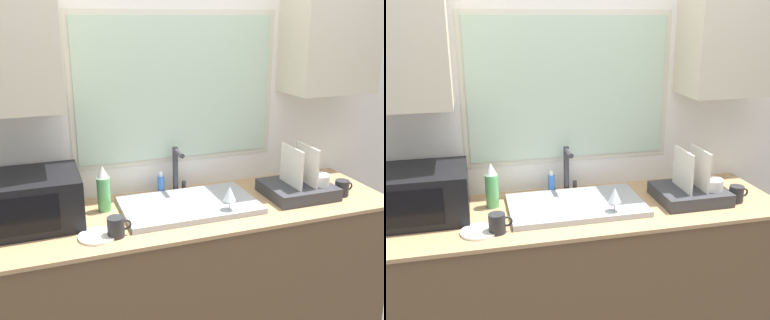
% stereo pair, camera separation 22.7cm
% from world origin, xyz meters
% --- Properties ---
extents(countertop, '(2.17, 0.67, 0.90)m').
position_xyz_m(countertop, '(0.00, 0.32, 0.45)').
color(countertop, brown).
rests_on(countertop, ground_plane).
extents(wall_back, '(6.00, 0.38, 2.60)m').
position_xyz_m(wall_back, '(0.00, 0.63, 1.41)').
color(wall_back, silver).
rests_on(wall_back, ground_plane).
extents(sink_basin, '(0.71, 0.42, 0.03)m').
position_xyz_m(sink_basin, '(-0.03, 0.33, 0.92)').
color(sink_basin, '#9EA0A5').
rests_on(sink_basin, countertop).
extents(faucet, '(0.08, 0.15, 0.27)m').
position_xyz_m(faucet, '(-0.03, 0.56, 1.06)').
color(faucet, '#333338').
rests_on(faucet, countertop).
extents(microwave, '(0.45, 0.39, 0.25)m').
position_xyz_m(microwave, '(-0.81, 0.40, 1.03)').
color(microwave, black).
rests_on(microwave, countertop).
extents(dish_rack, '(0.37, 0.32, 0.29)m').
position_xyz_m(dish_rack, '(0.61, 0.29, 0.96)').
color(dish_rack, '#333338').
rests_on(dish_rack, countertop).
extents(spray_bottle, '(0.07, 0.07, 0.25)m').
position_xyz_m(spray_bottle, '(-0.47, 0.45, 1.02)').
color(spray_bottle, '#59B266').
rests_on(spray_bottle, countertop).
extents(soap_bottle, '(0.04, 0.04, 0.14)m').
position_xyz_m(soap_bottle, '(-0.13, 0.56, 0.96)').
color(soap_bottle, blue).
rests_on(soap_bottle, countertop).
extents(mug_near_sink, '(0.11, 0.08, 0.10)m').
position_xyz_m(mug_near_sink, '(-0.46, 0.13, 0.95)').
color(mug_near_sink, '#262628').
rests_on(mug_near_sink, countertop).
extents(wine_glass, '(0.07, 0.07, 0.16)m').
position_xyz_m(wine_glass, '(0.13, 0.18, 1.01)').
color(wine_glass, silver).
rests_on(wine_glass, countertop).
extents(mug_by_rack, '(0.11, 0.08, 0.09)m').
position_xyz_m(mug_by_rack, '(0.84, 0.20, 0.95)').
color(mug_by_rack, '#262628').
rests_on(mug_by_rack, countertop).
extents(small_plate, '(0.18, 0.18, 0.01)m').
position_xyz_m(small_plate, '(-0.55, 0.15, 0.91)').
color(small_plate, silver).
rests_on(small_plate, countertop).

